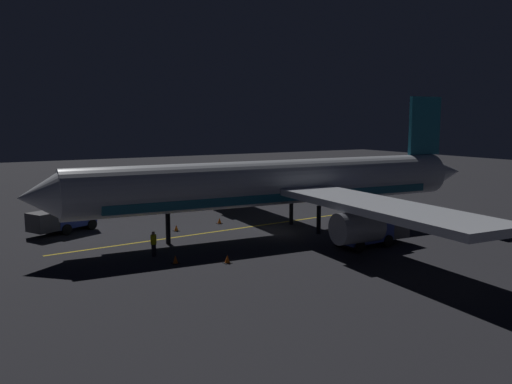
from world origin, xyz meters
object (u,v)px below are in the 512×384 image
object	(u,v)px
traffic_cone_under_wing	(175,260)
traffic_cone_far	(227,259)
traffic_cone_near_left	(219,221)
baggage_truck	(65,218)
airliner	(284,184)
ground_crew_worker	(154,244)
traffic_cone_near_right	(176,228)
catering_truck	(370,230)

from	to	relation	value
traffic_cone_under_wing	traffic_cone_far	distance (m)	3.38
traffic_cone_near_left	traffic_cone_under_wing	bearing A→B (deg)	141.26
baggage_truck	airliner	bearing A→B (deg)	-119.08
ground_crew_worker	baggage_truck	bearing A→B (deg)	18.48
traffic_cone_far	traffic_cone_near_right	bearing A→B (deg)	-4.40
ground_crew_worker	traffic_cone_near_left	distance (m)	12.01
airliner	catering_truck	xyz separation A→B (m)	(-7.52, -2.69, -2.76)
traffic_cone_far	catering_truck	bearing A→B (deg)	-95.61
traffic_cone_near_left	traffic_cone_far	distance (m)	13.20
baggage_truck	catering_truck	bearing A→B (deg)	-131.36
ground_crew_worker	traffic_cone_near_left	world-z (taller)	ground_crew_worker
baggage_truck	traffic_cone_under_wing	size ratio (longest dim) A/B	10.50
traffic_cone_far	traffic_cone_near_left	bearing A→B (deg)	-24.17
airliner	traffic_cone_under_wing	distance (m)	13.07
ground_crew_worker	traffic_cone_far	world-z (taller)	ground_crew_worker
baggage_truck	traffic_cone_far	xyz separation A→B (m)	(-15.26, -7.30, -0.92)
ground_crew_worker	traffic_cone_under_wing	distance (m)	2.62
catering_truck	traffic_cone_near_right	xyz separation A→B (m)	(12.11, 10.44, -0.96)
traffic_cone_near_right	traffic_cone_under_wing	world-z (taller)	same
traffic_cone_near_left	traffic_cone_far	world-z (taller)	same
airliner	traffic_cone_far	xyz separation A→B (m)	(-6.41, 8.60, -3.72)
catering_truck	traffic_cone_far	xyz separation A→B (m)	(1.11, 11.29, -0.96)
catering_truck	traffic_cone_near_left	world-z (taller)	catering_truck
catering_truck	traffic_cone_under_wing	bearing A→B (deg)	79.23
traffic_cone_near_left	baggage_truck	bearing A→B (deg)	75.81
traffic_cone_under_wing	traffic_cone_far	xyz separation A→B (m)	(-1.60, -2.97, 0.00)
catering_truck	ground_crew_worker	size ratio (longest dim) A/B	3.49
traffic_cone_near_left	traffic_cone_far	size ratio (longest dim) A/B	1.00
baggage_truck	traffic_cone_near_right	size ratio (longest dim) A/B	10.50
catering_truck	traffic_cone_far	bearing A→B (deg)	84.39
catering_truck	traffic_cone_near_right	bearing A→B (deg)	40.77
ground_crew_worker	traffic_cone_near_right	world-z (taller)	ground_crew_worker
traffic_cone_far	baggage_truck	bearing A→B (deg)	25.56
baggage_truck	traffic_cone_near_left	size ratio (longest dim) A/B	10.50
baggage_truck	traffic_cone_near_right	bearing A→B (deg)	-117.58
baggage_truck	traffic_cone_far	distance (m)	16.94
traffic_cone_under_wing	traffic_cone_far	bearing A→B (deg)	-118.35
traffic_cone_under_wing	airliner	bearing A→B (deg)	-67.44
baggage_truck	traffic_cone_under_wing	distance (m)	14.35
catering_truck	baggage_truck	bearing A→B (deg)	48.64
catering_truck	traffic_cone_near_left	size ratio (longest dim) A/B	11.06
ground_crew_worker	traffic_cone_near_left	bearing A→B (deg)	-48.37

